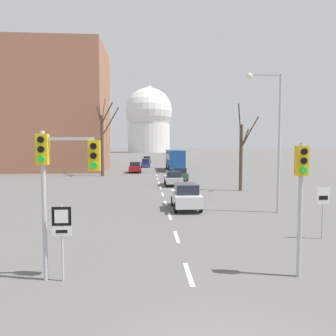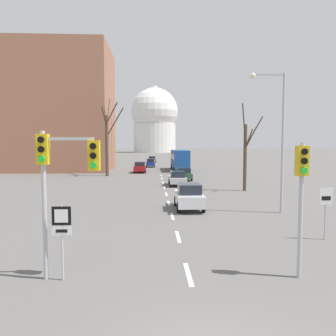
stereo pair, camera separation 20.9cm
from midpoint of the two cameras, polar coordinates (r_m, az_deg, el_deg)
lane_stripe_0 at (r=11.56m, az=4.11°, el=-17.93°), size 0.16×2.00×0.01m
lane_stripe_1 at (r=15.80m, az=2.14°, el=-11.86°), size 0.16×2.00×0.01m
lane_stripe_2 at (r=20.15m, az=1.06°, el=-8.37°), size 0.16×2.00×0.01m
lane_stripe_3 at (r=24.56m, az=0.37°, el=-6.13°), size 0.16×2.00×0.01m
lane_stripe_4 at (r=28.99m, az=-0.10°, el=-4.57°), size 0.16×2.00×0.01m
lane_stripe_5 at (r=33.45m, az=-0.45°, el=-3.42°), size 0.16×2.00×0.01m
lane_stripe_6 at (r=37.91m, az=-0.71°, el=-2.55°), size 0.16×2.00×0.01m
lane_stripe_7 at (r=42.38m, az=-0.92°, el=-1.86°), size 0.16×2.00×0.01m
lane_stripe_8 at (r=46.86m, az=-1.09°, el=-1.30°), size 0.16×2.00×0.01m
traffic_signal_near_left at (r=10.86m, az=-17.56°, el=0.07°), size 1.95×0.34×4.77m
traffic_signal_near_right at (r=11.37m, az=22.70°, el=-2.54°), size 0.36×0.34×4.40m
route_sign_post at (r=11.03m, az=-17.49°, el=-10.13°), size 0.60×0.08×2.44m
speed_limit_sign at (r=16.64m, az=26.10°, el=-5.64°), size 0.60×0.08×2.44m
street_lamp_right at (r=21.81m, az=18.72°, el=6.52°), size 2.25×0.36×8.78m
sedan_near_left at (r=81.98m, az=-2.72°, el=1.52°), size 1.98×3.96×1.58m
sedan_near_right at (r=22.23m, az=3.93°, el=-4.93°), size 1.80×3.99×1.74m
sedan_mid_centre at (r=64.89m, az=-2.97°, el=0.90°), size 1.70×4.02×1.67m
sedan_far_left at (r=51.87m, az=-4.80°, el=0.16°), size 1.88×4.39×1.72m
sedan_far_right at (r=40.82m, az=2.90°, el=-1.00°), size 1.85×4.38×1.52m
sedan_distant_centre at (r=35.02m, az=1.83°, el=-1.78°), size 1.83×3.93×1.56m
city_bus at (r=56.51m, az=2.15°, el=1.68°), size 2.66×10.80×3.48m
bare_tree_left_near at (r=46.76m, az=-10.37°, el=5.01°), size 3.15×5.11×11.14m
bare_tree_right_near at (r=31.67m, az=13.58°, el=2.56°), size 2.40×2.17×8.02m
bare_tree_left_far at (r=59.24m, az=-9.92°, el=4.67°), size 2.85×5.31×11.72m
capitol_dome at (r=201.09m, az=-2.33°, el=8.31°), size 28.35×28.35×40.04m
apartment_block_left at (r=60.13m, az=-18.54°, el=9.62°), size 18.00×14.00×20.87m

